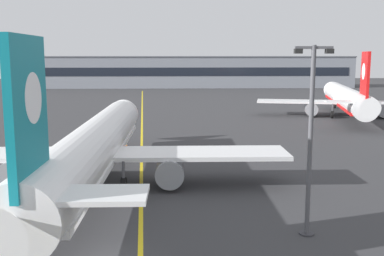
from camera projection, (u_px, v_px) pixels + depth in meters
taxiway_centreline at (142, 149)px, 53.46m from camera, size 11.75×179.65×0.01m
airliner_foreground at (94, 147)px, 37.26m from camera, size 32.06×41.44×11.65m
airliner_background at (346, 99)px, 80.67m from camera, size 31.42×40.03×11.34m
apron_lamp_post at (310, 138)px, 26.89m from camera, size 2.24×0.90×11.32m
safety_cone_by_nose_gear at (126, 145)px, 54.23m from camera, size 0.44×0.44×0.55m
terminal_building at (186, 72)px, 158.11m from camera, size 114.63×12.40×10.68m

